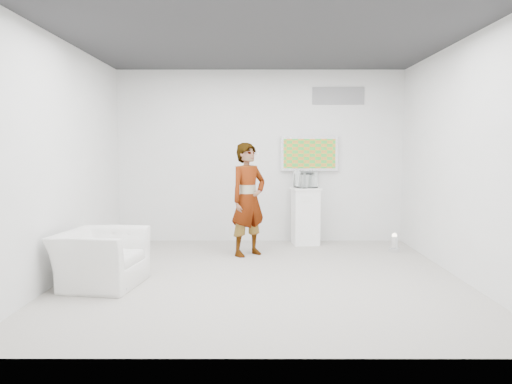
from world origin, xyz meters
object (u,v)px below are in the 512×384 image
(tv, at_px, (309,154))
(floor_uplight, at_px, (394,243))
(person, at_px, (248,199))
(pedestal, at_px, (305,216))
(armchair, at_px, (101,258))

(tv, relative_size, floor_uplight, 3.55)
(person, bearing_deg, pedestal, 2.75)
(tv, relative_size, person, 0.58)
(person, relative_size, armchair, 1.70)
(person, bearing_deg, floor_uplight, -33.86)
(floor_uplight, bearing_deg, tv, 144.61)
(tv, height_order, person, tv)
(armchair, height_order, pedestal, pedestal)
(armchair, height_order, floor_uplight, armchair)
(person, height_order, armchair, person)
(person, bearing_deg, armchair, -175.45)
(tv, distance_m, floor_uplight, 2.10)
(person, height_order, floor_uplight, person)
(floor_uplight, bearing_deg, pedestal, 154.67)
(pedestal, height_order, floor_uplight, pedestal)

